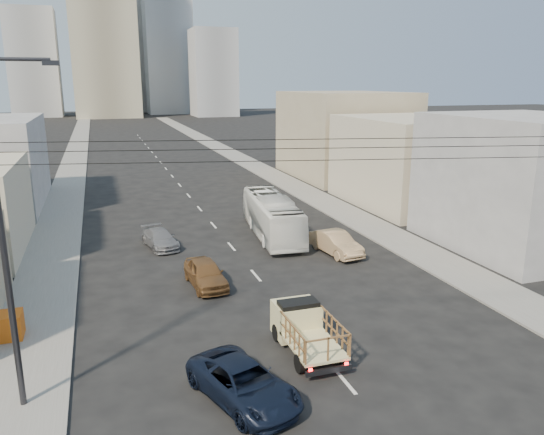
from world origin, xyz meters
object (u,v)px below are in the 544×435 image
sedan_brown (206,273)px  crate_stack (1,327)px  sedan_grey (160,239)px  streetlamp_left (5,231)px  flatbed_pickup (305,327)px  sedan_tan (336,243)px  city_bus (272,216)px  navy_pickup (244,383)px

sedan_brown → crate_stack: 10.52m
sedan_grey → streetlamp_left: size_ratio=0.36×
flatbed_pickup → sedan_brown: flatbed_pickup is taller
flatbed_pickup → crate_stack: flatbed_pickup is taller
flatbed_pickup → crate_stack: size_ratio=2.45×
flatbed_pickup → sedan_tan: 13.42m
city_bus → streetlamp_left: 23.69m
flatbed_pickup → navy_pickup: 4.42m
sedan_brown → streetlamp_left: (-8.26, -9.30, 5.69)m
streetlamp_left → flatbed_pickup: bearing=3.6°
sedan_tan → flatbed_pickup: bearing=-128.5°
navy_pickup → city_bus: (7.55, 19.77, 0.82)m
sedan_grey → sedan_tan: bearing=-35.8°
navy_pickup → sedan_tan: bearing=35.2°
city_bus → flatbed_pickup: bearing=-97.8°
streetlamp_left → crate_stack: (-1.61, 5.64, -5.75)m
flatbed_pickup → sedan_grey: 17.22m
streetlamp_left → navy_pickup: bearing=-15.5°
navy_pickup → flatbed_pickup: bearing=19.1°
city_bus → crate_stack: (-16.54, -12.08, -0.83)m
crate_stack → sedan_brown: bearing=20.4°
sedan_brown → sedan_grey: size_ratio=1.03×
city_bus → streetlamp_left: streetlamp_left is taller
sedan_brown → sedan_tan: sedan_tan is taller
sedan_tan → streetlamp_left: streetlamp_left is taller
sedan_brown → sedan_tan: 9.82m
sedan_grey → navy_pickup: bearing=-98.6°
navy_pickup → city_bus: 21.18m
crate_stack → flatbed_pickup: bearing=-21.7°
sedan_grey → flatbed_pickup: bearing=-86.7°
flatbed_pickup → city_bus: city_bus is taller
sedan_tan → sedan_grey: 12.10m
city_bus → sedan_tan: size_ratio=2.38×
flatbed_pickup → sedan_brown: bearing=106.6°
streetlamp_left → crate_stack: bearing=105.9°
crate_stack → city_bus: bearing=36.1°
navy_pickup → sedan_tan: (10.24, 14.30, 0.06)m
sedan_tan → streetlamp_left: size_ratio=0.38×
crate_stack → navy_pickup: bearing=-40.5°
flatbed_pickup → crate_stack: bearing=158.3°
city_bus → sedan_tan: bearing=-58.1°
navy_pickup → city_bus: bearing=49.9°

